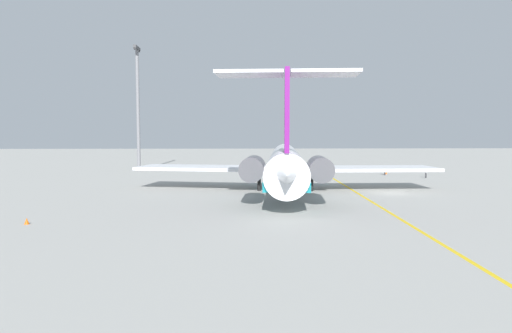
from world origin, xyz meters
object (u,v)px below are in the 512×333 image
object	(u,v)px
main_jetliner	(285,163)
light_mast	(138,103)
ground_crew_near_tail	(426,171)
safety_cone_wingtip	(386,173)
safety_cone_nose	(27,221)
ground_crew_near_nose	(385,169)

from	to	relation	value
main_jetliner	light_mast	distance (m)	44.18
ground_crew_near_tail	main_jetliner	bearing A→B (deg)	128.76
ground_crew_near_tail	safety_cone_wingtip	world-z (taller)	ground_crew_near_tail
ground_crew_near_tail	light_mast	size ratio (longest dim) A/B	0.07
safety_cone_nose	safety_cone_wingtip	distance (m)	65.03
ground_crew_near_nose	ground_crew_near_tail	world-z (taller)	ground_crew_near_nose
main_jetliner	safety_cone_wingtip	distance (m)	33.05
ground_crew_near_nose	safety_cone_nose	bearing A→B (deg)	147.35
main_jetliner	ground_crew_near_nose	xyz separation A→B (m)	(22.50, -20.96, -2.56)
ground_crew_near_nose	ground_crew_near_tail	bearing A→B (deg)	-124.51
ground_crew_near_tail	safety_cone_wingtip	xyz separation A→B (m)	(7.80, 4.35, -0.87)
ground_crew_near_tail	light_mast	distance (m)	57.14
ground_crew_near_nose	safety_cone_wingtip	bearing A→B (deg)	-12.52
ground_crew_near_nose	light_mast	world-z (taller)	light_mast
main_jetliner	light_mast	bearing A→B (deg)	44.18
safety_cone_nose	light_mast	bearing A→B (deg)	2.81
safety_cone_wingtip	light_mast	world-z (taller)	light_mast
safety_cone_nose	light_mast	size ratio (longest dim) A/B	0.02
ground_crew_near_nose	light_mast	distance (m)	50.66
main_jetliner	safety_cone_wingtip	bearing A→B (deg)	-36.20
safety_cone_wingtip	light_mast	distance (m)	51.40
ground_crew_near_tail	safety_cone_wingtip	size ratio (longest dim) A/B	3.28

